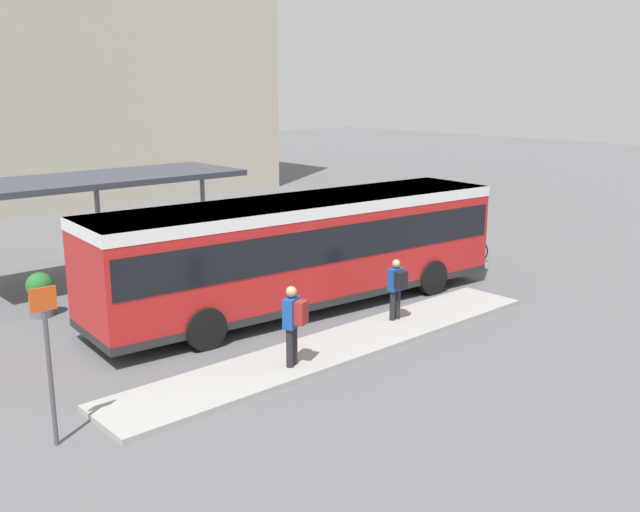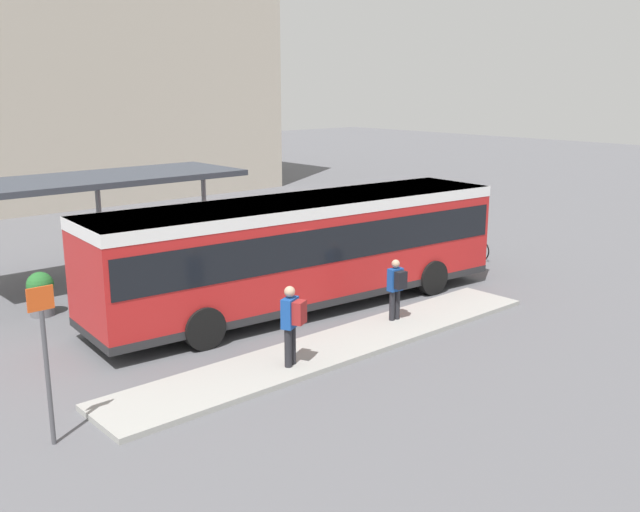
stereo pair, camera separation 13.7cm
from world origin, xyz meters
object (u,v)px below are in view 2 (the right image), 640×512
at_px(bicycle_white, 442,242).
at_px(potted_planter_near_shelter, 41,293).
at_px(bicycle_black, 455,245).
at_px(platform_sign, 46,359).
at_px(potted_planter_far_side, 97,284).
at_px(city_bus, 304,245).
at_px(bicycle_blue, 469,247).
at_px(pedestrian_companion, 292,321).
at_px(pedestrian_waiting, 396,286).

height_order(bicycle_white, potted_planter_near_shelter, potted_planter_near_shelter).
height_order(bicycle_black, platform_sign, platform_sign).
relative_size(bicycle_black, potted_planter_far_side, 1.56).
distance_m(bicycle_white, potted_planter_far_side, 12.53).
height_order(city_bus, bicycle_blue, city_bus).
xyz_separation_m(bicycle_black, platform_sign, (-16.31, -4.18, 1.19)).
bearing_deg(potted_planter_near_shelter, pedestrian_companion, -70.40).
bearing_deg(pedestrian_companion, potted_planter_near_shelter, -5.39).
distance_m(bicycle_blue, platform_sign, 16.67).
bearing_deg(platform_sign, potted_planter_near_shelter, 70.66).
bearing_deg(potted_planter_far_side, bicycle_black, -13.42).
distance_m(pedestrian_companion, bicycle_blue, 11.80).
xyz_separation_m(pedestrian_companion, bicycle_black, (11.22, 4.41, -0.77)).
bearing_deg(potted_planter_near_shelter, potted_planter_far_side, 0.67).
relative_size(city_bus, pedestrian_companion, 6.90).
bearing_deg(potted_planter_far_side, platform_sign, -119.62).
distance_m(pedestrian_companion, potted_planter_near_shelter, 7.79).
distance_m(bicycle_blue, bicycle_black, 0.65).
height_order(pedestrian_waiting, potted_planter_near_shelter, pedestrian_waiting).
relative_size(bicycle_black, potted_planter_near_shelter, 1.41).
distance_m(potted_planter_near_shelter, platform_sign, 7.58).
bearing_deg(pedestrian_waiting, bicycle_blue, -62.23).
bearing_deg(bicycle_blue, pedestrian_companion, 112.03).
distance_m(city_bus, potted_planter_near_shelter, 7.09).
height_order(bicycle_blue, bicycle_white, bicycle_blue).
relative_size(pedestrian_waiting, platform_sign, 0.57).
height_order(pedestrian_waiting, platform_sign, platform_sign).
relative_size(bicycle_white, potted_planter_far_side, 1.44).
distance_m(pedestrian_companion, bicycle_white, 12.37).
bearing_deg(pedestrian_companion, platform_sign, 62.47).
xyz_separation_m(bicycle_white, potted_planter_far_side, (-12.31, 2.28, 0.22)).
bearing_deg(bicycle_white, pedestrian_companion, -59.52).
distance_m(bicycle_black, potted_planter_far_side, 12.61).
xyz_separation_m(pedestrian_waiting, bicycle_white, (7.36, 4.46, -0.69)).
xyz_separation_m(bicycle_blue, potted_planter_near_shelter, (-13.76, 3.56, 0.25)).
height_order(city_bus, pedestrian_waiting, city_bus).
bearing_deg(bicycle_black, bicycle_blue, -13.67).
xyz_separation_m(bicycle_white, potted_planter_near_shelter, (-13.87, 2.26, 0.29)).
height_order(bicycle_white, platform_sign, platform_sign).
bearing_deg(bicycle_white, platform_sign, -67.25).
bearing_deg(bicycle_blue, potted_planter_near_shelter, 78.90).
relative_size(city_bus, pedestrian_waiting, 7.69).
bearing_deg(platform_sign, city_bus, 20.44).
relative_size(pedestrian_waiting, potted_planter_far_side, 1.47).
xyz_separation_m(pedestrian_companion, potted_planter_far_side, (-1.05, 7.34, -0.57)).
relative_size(pedestrian_waiting, bicycle_white, 1.02).
bearing_deg(bicycle_black, potted_planter_far_side, -111.74).
bearing_deg(bicycle_white, potted_planter_near_shelter, -92.97).
height_order(bicycle_black, bicycle_white, bicycle_black).
xyz_separation_m(bicycle_blue, bicycle_white, (0.11, 1.30, -0.04)).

